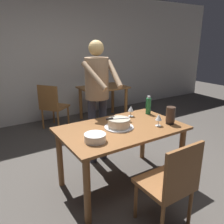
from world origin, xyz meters
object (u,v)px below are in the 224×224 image
object	(u,v)px
chair_near_side	(170,182)
wine_glass_far	(131,109)
hurricane_lamp	(170,115)
background_chair_1	(53,105)
wine_glass_near	(159,118)
person_cutting_cake	(97,90)
plate_stack	(95,138)
background_table	(103,94)
water_bottle	(148,106)
cake_knife	(113,119)
main_dining_table	(122,137)
cake_on_platter	(119,123)

from	to	relation	value
chair_near_side	wine_glass_far	bearing A→B (deg)	71.90
hurricane_lamp	background_chair_1	xyz separation A→B (m)	(-0.65, 2.48, -0.37)
wine_glass_near	person_cutting_cake	distance (m)	0.94
plate_stack	background_table	xyz separation A→B (m)	(1.49, 2.40, -0.21)
water_bottle	background_chair_1	bearing A→B (deg)	108.52
cake_knife	plate_stack	size ratio (longest dim) A/B	1.18
wine_glass_near	cake_knife	bearing A→B (deg)	155.25
cake_knife	hurricane_lamp	xyz separation A→B (m)	(0.66, -0.25, -0.01)
plate_stack	chair_near_side	size ratio (longest dim) A/B	0.24
plate_stack	water_bottle	xyz separation A→B (m)	(1.04, 0.40, 0.07)
water_bottle	hurricane_lamp	size ratio (longest dim) A/B	1.19
water_bottle	chair_near_side	xyz separation A→B (m)	(-0.62, -1.04, -0.37)
wine_glass_far	water_bottle	world-z (taller)	water_bottle
background_chair_1	wine_glass_near	bearing A→B (deg)	-78.95
cake_knife	wine_glass_near	bearing A→B (deg)	-24.75
main_dining_table	water_bottle	size ratio (longest dim) A/B	5.75
plate_stack	wine_glass_near	distance (m)	0.84
main_dining_table	cake_on_platter	world-z (taller)	cake_on_platter
wine_glass_far	water_bottle	distance (m)	0.27
wine_glass_near	background_table	world-z (taller)	wine_glass_near
cake_knife	chair_near_side	size ratio (longest dim) A/B	0.29
main_dining_table	background_table	distance (m)	2.46
water_bottle	background_table	distance (m)	2.07
cake_knife	water_bottle	bearing A→B (deg)	15.23
hurricane_lamp	background_chair_1	world-z (taller)	hurricane_lamp
wine_glass_near	background_table	size ratio (longest dim) A/B	0.14
wine_glass_near	chair_near_side	size ratio (longest dim) A/B	0.16
cake_knife	wine_glass_far	size ratio (longest dim) A/B	1.80
cake_on_platter	plate_stack	xyz separation A→B (m)	(-0.41, -0.18, -0.01)
cake_on_platter	cake_knife	size ratio (longest dim) A/B	1.31
cake_on_platter	plate_stack	world-z (taller)	cake_on_platter
cake_knife	person_cutting_cake	size ratio (longest dim) A/B	0.15
plate_stack	cake_knife	bearing A→B (deg)	31.01
person_cutting_cake	plate_stack	bearing A→B (deg)	-120.62
person_cutting_cake	chair_near_side	bearing A→B (deg)	-92.66
main_dining_table	background_table	size ratio (longest dim) A/B	1.44
plate_stack	hurricane_lamp	world-z (taller)	hurricane_lamp
wine_glass_near	wine_glass_far	bearing A→B (deg)	98.03
person_cutting_cake	chair_near_side	world-z (taller)	person_cutting_cake
main_dining_table	cake_on_platter	size ratio (longest dim) A/B	4.23
wine_glass_far	hurricane_lamp	world-z (taller)	hurricane_lamp
wine_glass_near	wine_glass_far	distance (m)	0.46
hurricane_lamp	person_cutting_cake	size ratio (longest dim) A/B	0.12
wine_glass_near	main_dining_table	bearing A→B (deg)	153.73
cake_on_platter	water_bottle	world-z (taller)	water_bottle
cake_knife	background_table	bearing A→B (deg)	62.29
cake_on_platter	person_cutting_cake	xyz separation A→B (m)	(0.08, 0.64, 0.27)
wine_glass_far	hurricane_lamp	xyz separation A→B (m)	(0.24, -0.48, 0.00)
chair_near_side	wine_glass_near	bearing A→B (deg)	56.26
main_dining_table	chair_near_side	distance (m)	0.83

